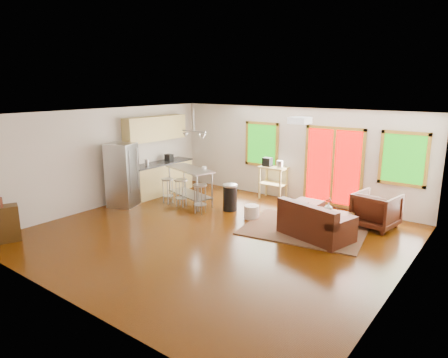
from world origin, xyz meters
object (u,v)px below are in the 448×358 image
Objects in this scene: coffee_table at (325,215)px; armchair at (376,208)px; island at (190,179)px; ottoman at (307,210)px; refrigerator at (123,175)px; loveseat at (315,224)px; rug at (304,229)px; kitchen_cart at (273,171)px.

coffee_table is 1.24× the size of armchair.
ottoman is at bearing 13.36° from island.
coffee_table is 0.66× the size of refrigerator.
armchair is at bearing 48.54° from coffee_table.
coffee_table is 1.73× the size of ottoman.
coffee_table is at bearing 2.70° from island.
refrigerator reaches higher than armchair.
island is (-3.84, -0.18, 0.30)m from coffee_table.
rug is at bearing 153.14° from loveseat.
kitchen_cart is at bearing 25.94° from refrigerator.
armchair reaches higher than loveseat.
island reaches higher than armchair.
refrigerator is 1.80m from island.
ottoman is at bearing 136.79° from loveseat.
armchair is 6.43m from refrigerator.
ottoman is at bearing 111.88° from rug.
armchair is 0.53× the size of refrigerator.
island is 2.36m from kitchen_cart.
kitchen_cart is at bearing 151.52° from loveseat.
coffee_table is 0.91m from ottoman.
loveseat is 1.68m from armchair.
ottoman is at bearing 22.82° from armchair.
refrigerator is (-4.74, -1.24, 0.84)m from rug.
kitchen_cart is at bearing 136.89° from rug.
coffee_table is 1.25m from armchair.
rug is 1.58× the size of loveseat.
refrigerator is (-4.44, -1.98, 0.63)m from ottoman.
rug is 0.60m from loveseat.
coffee_table is (0.40, 0.17, 0.37)m from rug.
ottoman is (-0.30, 0.74, 0.20)m from rug.
kitchen_cart is at bearing 147.17° from ottoman.
armchair reaches higher than coffee_table.
armchair reaches higher than ottoman.
ottoman is (-0.70, 0.56, -0.17)m from coffee_table.
refrigerator is at bearing -136.60° from island.
refrigerator reaches higher than rug.
rug is 2.69m from kitchen_cart.
loveseat reaches higher than ottoman.
rug is 1.54× the size of refrigerator.
armchair is 1.39× the size of ottoman.
rug is 1.71m from armchair.
ottoman is 0.39× the size of island.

